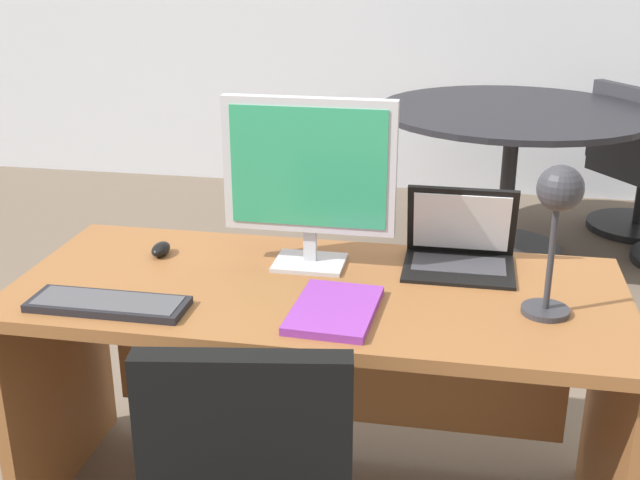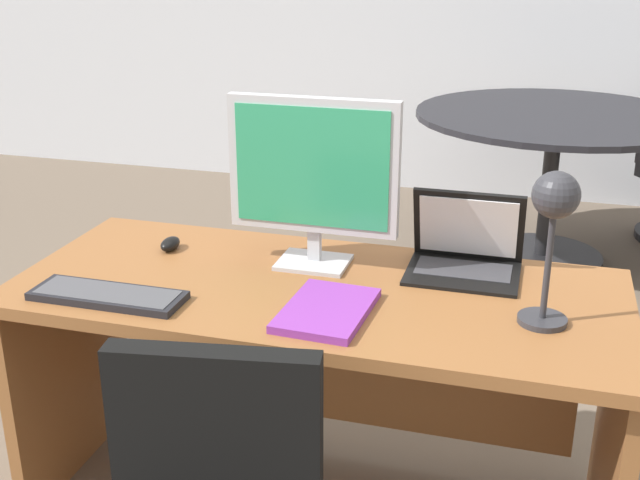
% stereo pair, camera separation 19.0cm
% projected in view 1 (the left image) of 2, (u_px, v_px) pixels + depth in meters
% --- Properties ---
extents(ground, '(12.00, 12.00, 0.00)m').
position_uv_depth(ground, '(376.00, 299.00, 3.79)').
color(ground, '#6B5B4C').
extents(desk, '(1.65, 0.71, 0.72)m').
position_uv_depth(desk, '(321.00, 347.00, 2.27)').
color(desk, brown).
rests_on(desk, ground).
extents(monitor, '(0.48, 0.16, 0.48)m').
position_uv_depth(monitor, '(309.00, 172.00, 2.19)').
color(monitor, '#B7BABF').
rests_on(monitor, desk).
extents(laptop, '(0.31, 0.25, 0.23)m').
position_uv_depth(laptop, '(460.00, 241.00, 2.28)').
color(laptop, black).
rests_on(laptop, desk).
extents(keyboard, '(0.41, 0.13, 0.02)m').
position_uv_depth(keyboard, '(108.00, 304.00, 2.02)').
color(keyboard, black).
rests_on(keyboard, desk).
extents(mouse, '(0.05, 0.09, 0.04)m').
position_uv_depth(mouse, '(161.00, 249.00, 2.36)').
color(mouse, black).
rests_on(mouse, desk).
extents(desk_lamp, '(0.12, 0.14, 0.39)m').
position_uv_depth(desk_lamp, '(558.00, 209.00, 1.87)').
color(desk_lamp, '#2D2D33').
rests_on(desk_lamp, desk).
extents(book, '(0.22, 0.31, 0.02)m').
position_uv_depth(book, '(335.00, 310.00, 1.99)').
color(book, purple).
rests_on(book, desk).
extents(meeting_table, '(1.39, 1.39, 0.79)m').
position_uv_depth(meeting_table, '(511.00, 145.00, 4.12)').
color(meeting_table, black).
rests_on(meeting_table, ground).
extents(meeting_chair_far, '(0.65, 0.64, 0.86)m').
position_uv_depth(meeting_chair_far, '(635.00, 174.00, 4.55)').
color(meeting_chair_far, black).
rests_on(meeting_chair_far, ground).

